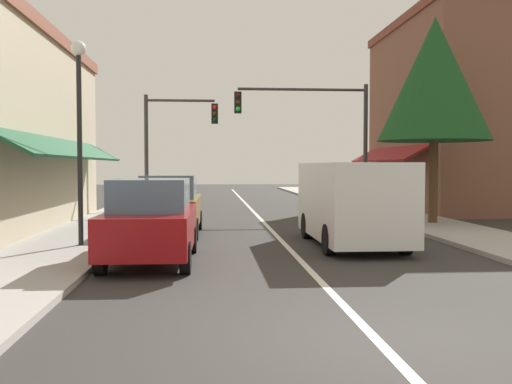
{
  "coord_description": "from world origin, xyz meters",
  "views": [
    {
      "loc": [
        -1.95,
        -6.43,
        2.04
      ],
      "look_at": [
        -0.17,
        15.83,
        1.04
      ],
      "focal_mm": 40.88,
      "sensor_mm": 36.0,
      "label": 1
    }
  ],
  "objects_px": {
    "parked_car_second_left": "(170,205)",
    "traffic_signal_left_corner": "(171,134)",
    "van_in_lane": "(351,201)",
    "traffic_signal_mast_arm": "(319,124)",
    "parked_car_nearest_left": "(151,221)",
    "street_lamp_left_near": "(79,111)",
    "tree_right_near": "(435,80)"
  },
  "relations": [
    {
      "from": "traffic_signal_left_corner",
      "to": "street_lamp_left_near",
      "type": "relative_size",
      "value": 1.04
    },
    {
      "from": "parked_car_nearest_left",
      "to": "traffic_signal_left_corner",
      "type": "xyz_separation_m",
      "value": [
        -0.49,
        14.33,
        2.62
      ]
    },
    {
      "from": "traffic_signal_mast_arm",
      "to": "tree_right_near",
      "type": "xyz_separation_m",
      "value": [
        2.86,
        -5.61,
        1.09
      ]
    },
    {
      "from": "van_in_lane",
      "to": "street_lamp_left_near",
      "type": "xyz_separation_m",
      "value": [
        -6.73,
        -0.27,
        2.22
      ]
    },
    {
      "from": "van_in_lane",
      "to": "traffic_signal_mast_arm",
      "type": "bearing_deg",
      "value": 83.95
    },
    {
      "from": "traffic_signal_left_corner",
      "to": "van_in_lane",
      "type": "bearing_deg",
      "value": -66.1
    },
    {
      "from": "parked_car_nearest_left",
      "to": "traffic_signal_mast_arm",
      "type": "bearing_deg",
      "value": 65.57
    },
    {
      "from": "van_in_lane",
      "to": "traffic_signal_mast_arm",
      "type": "distance_m",
      "value": 10.58
    },
    {
      "from": "tree_right_near",
      "to": "parked_car_second_left",
      "type": "bearing_deg",
      "value": -167.7
    },
    {
      "from": "parked_car_nearest_left",
      "to": "traffic_signal_left_corner",
      "type": "bearing_deg",
      "value": 92.95
    },
    {
      "from": "traffic_signal_mast_arm",
      "to": "traffic_signal_left_corner",
      "type": "relative_size",
      "value": 1.1
    },
    {
      "from": "traffic_signal_left_corner",
      "to": "traffic_signal_mast_arm",
      "type": "bearing_deg",
      "value": -16.15
    },
    {
      "from": "traffic_signal_mast_arm",
      "to": "traffic_signal_left_corner",
      "type": "bearing_deg",
      "value": 163.85
    },
    {
      "from": "parked_car_nearest_left",
      "to": "parked_car_second_left",
      "type": "xyz_separation_m",
      "value": [
        0.05,
        4.95,
        0.0
      ]
    },
    {
      "from": "parked_car_second_left",
      "to": "van_in_lane",
      "type": "bearing_deg",
      "value": -27.63
    },
    {
      "from": "tree_right_near",
      "to": "parked_car_nearest_left",
      "type": "bearing_deg",
      "value": -142.04
    },
    {
      "from": "van_in_lane",
      "to": "tree_right_near",
      "type": "bearing_deg",
      "value": 49.1
    },
    {
      "from": "parked_car_second_left",
      "to": "parked_car_nearest_left",
      "type": "bearing_deg",
      "value": -89.28
    },
    {
      "from": "traffic_signal_left_corner",
      "to": "parked_car_nearest_left",
      "type": "bearing_deg",
      "value": -88.04
    },
    {
      "from": "traffic_signal_left_corner",
      "to": "tree_right_near",
      "type": "height_order",
      "value": "tree_right_near"
    },
    {
      "from": "parked_car_nearest_left",
      "to": "parked_car_second_left",
      "type": "relative_size",
      "value": 1.0
    },
    {
      "from": "street_lamp_left_near",
      "to": "tree_right_near",
      "type": "relative_size",
      "value": 0.72
    },
    {
      "from": "parked_car_nearest_left",
      "to": "street_lamp_left_near",
      "type": "distance_m",
      "value": 3.73
    },
    {
      "from": "traffic_signal_mast_arm",
      "to": "tree_right_near",
      "type": "bearing_deg",
      "value": -62.97
    },
    {
      "from": "van_in_lane",
      "to": "traffic_signal_mast_arm",
      "type": "relative_size",
      "value": 0.9
    },
    {
      "from": "parked_car_second_left",
      "to": "tree_right_near",
      "type": "bearing_deg",
      "value": 13.62
    },
    {
      "from": "parked_car_second_left",
      "to": "traffic_signal_left_corner",
      "type": "bearing_deg",
      "value": 94.63
    },
    {
      "from": "traffic_signal_mast_arm",
      "to": "street_lamp_left_near",
      "type": "height_order",
      "value": "traffic_signal_mast_arm"
    },
    {
      "from": "parked_car_second_left",
      "to": "traffic_signal_left_corner",
      "type": "xyz_separation_m",
      "value": [
        -0.54,
        9.38,
        2.62
      ]
    },
    {
      "from": "traffic_signal_mast_arm",
      "to": "tree_right_near",
      "type": "relative_size",
      "value": 0.82
    },
    {
      "from": "van_in_lane",
      "to": "traffic_signal_left_corner",
      "type": "relative_size",
      "value": 0.99
    },
    {
      "from": "parked_car_nearest_left",
      "to": "street_lamp_left_near",
      "type": "bearing_deg",
      "value": 133.89
    }
  ]
}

